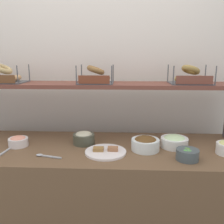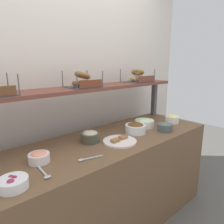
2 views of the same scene
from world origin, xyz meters
The scene contains 16 objects.
back_wall centered at (0.00, 0.55, 1.20)m, with size 3.45×0.06×2.40m, color silver.
deli_counter centered at (0.00, 0.00, 0.42)m, with size 2.25×0.70×0.85m, color brown.
shelf_riser_right centered at (1.06, 0.27, 1.05)m, with size 0.05×0.05×0.40m, color #4C4C51.
upper_shelf centered at (0.00, 0.27, 1.26)m, with size 2.21×0.32×0.03m, color brown.
bowl_tuna_salad centered at (-0.06, 0.06, 0.90)m, with size 0.16×0.16×0.10m.
bowl_veggie_mix centered at (0.63, -0.19, 0.89)m, with size 0.14×0.14×0.08m.
bowl_chocolate_spread centered at (0.38, -0.04, 0.90)m, with size 0.19×0.19×0.10m.
bowl_scallion_spread centered at (0.60, 0.03, 0.89)m, with size 0.19×0.19×0.09m.
bowl_lox_spread centered at (-0.53, -0.01, 0.89)m, with size 0.14×0.14×0.08m.
bowl_egg_salad centered at (0.92, -0.08, 0.90)m, with size 0.15×0.15×0.09m.
bowl_beet_salad centered at (-0.75, -0.20, 0.88)m, with size 0.16×0.16×0.07m.
serving_plate_white centered at (0.11, -0.11, 0.86)m, with size 0.28×0.28×0.04m.
serving_spoon_near_plate centered at (-0.28, -0.19, 0.86)m, with size 0.18×0.06×0.01m.
serving_spoon_by_edge centered at (-0.57, -0.19, 0.86)m, with size 0.04×0.18×0.01m.
bagel_basket_cinnamon_raisin centered at (0.01, 0.25, 1.33)m, with size 0.28×0.25×0.14m.
bagel_basket_everything centered at (0.73, 0.26, 1.33)m, with size 0.31×0.26×0.15m.
Camera 2 is at (-1.03, -1.28, 1.50)m, focal length 33.77 mm.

